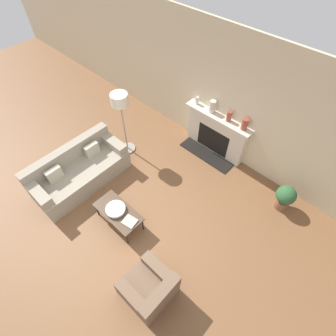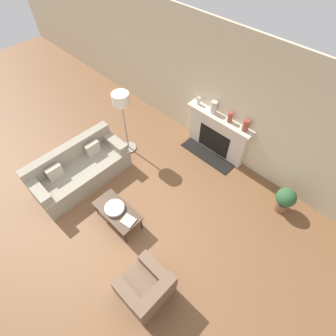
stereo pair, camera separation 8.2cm
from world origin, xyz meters
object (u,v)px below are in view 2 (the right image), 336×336
couch (80,170)px  potted_plant (285,199)px  book (128,221)px  mantel_vase_left (199,101)px  bowl (115,208)px  fireplace (217,135)px  armchair_near (146,288)px  mantel_vase_right (246,125)px  mantel_vase_center_left (214,107)px  mantel_vase_center_right (230,117)px  coffee_table (117,211)px  floor_lamp (122,106)px

couch → potted_plant: size_ratio=3.45×
book → mantel_vase_left: size_ratio=1.59×
bowl → mantel_vase_left: size_ratio=2.14×
fireplace → couch: (-1.58, -2.78, -0.19)m
armchair_near → bowl: size_ratio=2.00×
mantel_vase_left → mantel_vase_right: bearing=0.0°
mantel_vase_center_left → book: bearing=-82.3°
mantel_vase_left → potted_plant: size_ratio=0.29×
couch → armchair_near: couch is taller
armchair_near → mantel_vase_right: 3.60m
couch → mantel_vase_left: (0.94, 2.80, 0.82)m
mantel_vase_center_right → book: bearing=-91.0°
mantel_vase_center_right → potted_plant: size_ratio=0.39×
book → potted_plant: bearing=43.0°
bowl → mantel_vase_center_left: (-0.02, 2.90, 0.74)m
fireplace → couch: fireplace is taller
bowl → mantel_vase_left: bearing=98.7°
coffee_table → armchair_near: bearing=-21.3°
coffee_table → mantel_vase_left: 3.03m
mantel_vase_left → book: bearing=-74.2°
armchair_near → mantel_vase_right: (-0.63, 3.43, 0.88)m
armchair_near → book: size_ratio=2.69×
mantel_vase_right → potted_plant: size_ratio=0.43×
mantel_vase_left → mantel_vase_center_right: 0.86m
mantel_vase_left → potted_plant: bearing=-8.1°
armchair_near → potted_plant: 3.15m
coffee_table → couch: bearing=176.1°
fireplace → mantel_vase_center_left: bearing=175.9°
mantel_vase_left → mantel_vase_right: 1.25m
mantel_vase_left → mantel_vase_center_left: 0.43m
fireplace → book: (0.18, -2.87, -0.10)m
couch → fireplace: bearing=-29.5°
coffee_table → mantel_vase_center_right: bearing=82.6°
couch → floor_lamp: bearing=-0.6°
book → coffee_table: bearing=170.9°
potted_plant → bowl: bearing=-131.2°
coffee_table → bowl: bearing=-166.7°
mantel_vase_center_right → potted_plant: (1.79, -0.38, -0.82)m
couch → mantel_vase_center_left: bearing=-26.0°
mantel_vase_center_left → armchair_near: bearing=-67.0°
floor_lamp → mantel_vase_center_right: (1.79, 1.45, -0.14)m
fireplace → floor_lamp: size_ratio=1.04×
bowl → mantel_vase_center_right: bearing=81.8°
bowl → mantel_vase_right: mantel_vase_right is taller
couch → mantel_vase_left: bearing=-18.6°
mantel_vase_center_right → mantel_vase_right: 0.39m
armchair_near → bowl: bearing=-110.3°
coffee_table → mantel_vase_center_left: size_ratio=3.43×
couch → coffee_table: size_ratio=2.12×
bowl → mantel_vase_center_right: mantel_vase_center_right is taller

